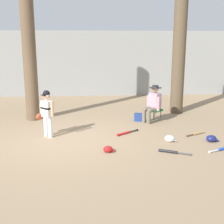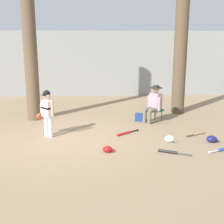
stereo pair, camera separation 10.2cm
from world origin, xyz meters
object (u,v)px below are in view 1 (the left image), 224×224
bat_black_composite (171,152)px  batting_helmet_navy (211,139)px  tree_behind_spectator (178,62)px  tree_near_player (28,40)px  seated_spectator (153,103)px  handbag_beside_stool (140,117)px  batting_helmet_red (108,149)px  bat_wood_tan (197,133)px  bat_blue_youth (223,149)px  folding_stool (155,110)px  bat_red_barrel (125,133)px  young_ballplayer (47,111)px  batting_helmet_white (170,139)px

bat_black_composite → batting_helmet_navy: (1.30, 0.73, 0.05)m
tree_behind_spectator → tree_near_player: bearing=-172.6°
seated_spectator → batting_helmet_navy: bearing=-61.8°
handbag_beside_stool → bat_black_composite: bearing=-85.2°
seated_spectator → batting_helmet_red: seated_spectator is taller
handbag_beside_stool → bat_wood_tan: handbag_beside_stool is taller
seated_spectator → handbag_beside_stool: size_ratio=3.53×
tree_near_player → tree_behind_spectator: tree_near_player is taller
bat_blue_youth → batting_helmet_navy: batting_helmet_navy is taller
bat_wood_tan → bat_blue_youth: (0.17, -1.27, 0.00)m
tree_near_player → bat_wood_tan: (4.98, -2.07, -2.60)m
bat_black_composite → bat_blue_youth: bearing=4.3°
tree_behind_spectator → bat_wood_tan: tree_behind_spectator is taller
bat_blue_youth → folding_stool: bearing=111.0°
handbag_beside_stool → bat_red_barrel: bearing=-114.8°
folding_stool → batting_helmet_red: size_ratio=2.04×
bat_wood_tan → bat_blue_youth: same height
handbag_beside_stool → bat_red_barrel: 1.56m
bat_black_composite → batting_helmet_navy: bearing=29.5°
young_ballplayer → bat_black_composite: 3.47m
tree_near_player → bat_red_barrel: tree_near_player is taller
batting_helmet_white → batting_helmet_navy: batting_helmet_navy is taller
seated_spectator → batting_helmet_white: 2.10m
tree_behind_spectator → seated_spectator: tree_behind_spectator is taller
folding_stool → young_ballplayer: bearing=-156.4°
tree_behind_spectator → handbag_beside_stool: (-1.58, -1.16, -1.75)m
bat_black_composite → bat_red_barrel: bearing=120.2°
young_ballplayer → bat_wood_tan: (4.22, -0.10, -0.71)m
bat_wood_tan → batting_helmet_red: bearing=-155.6°
seated_spectator → batting_helmet_red: 3.18m
bat_red_barrel → bat_wood_tan: bearing=-4.9°
bat_wood_tan → seated_spectator: bearing=123.8°
seated_spectator → bat_black_composite: bearing=-93.2°
young_ballplayer → folding_stool: size_ratio=2.33×
tree_behind_spectator → handbag_beside_stool: 2.62m
bat_red_barrel → bat_blue_youth: (2.22, -1.44, 0.00)m
tree_near_player → bat_red_barrel: (2.93, -1.89, -2.60)m
folding_stool → handbag_beside_stool: bearing=174.5°
handbag_beside_stool → batting_helmet_navy: size_ratio=1.05×
tree_behind_spectator → batting_helmet_navy: size_ratio=13.39×
tree_near_player → batting_helmet_navy: size_ratio=18.53×
handbag_beside_stool → batting_helmet_white: size_ratio=1.09×
tree_near_player → batting_helmet_navy: bearing=-27.8°
folding_stool → seated_spectator: seated_spectator is taller
tree_behind_spectator → handbag_beside_stool: size_ratio=12.73×
young_ballplayer → seated_spectator: 3.51m
tree_near_player → young_ballplayer: bearing=-68.9°
bat_blue_youth → batting_helmet_red: bearing=178.4°
tree_near_player → bat_blue_youth: bearing=-33.0°
handbag_beside_stool → folding_stool: bearing=-5.5°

